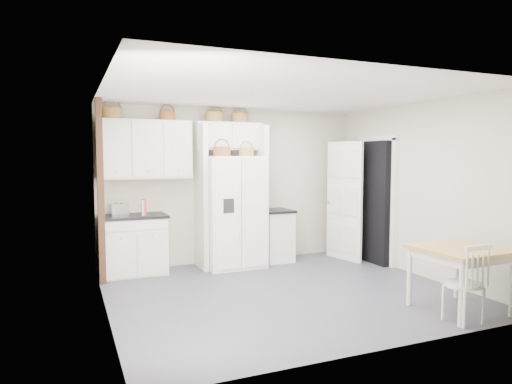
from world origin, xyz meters
name	(u,v)px	position (x,y,z in m)	size (l,w,h in m)	color
floor	(285,292)	(0.00, 0.00, 0.00)	(4.50, 4.50, 0.00)	#454451
ceiling	(286,93)	(0.00, 0.00, 2.60)	(4.50, 4.50, 0.00)	white
wall_back	(233,185)	(0.00, 2.00, 1.30)	(4.50, 4.50, 0.00)	beige
wall_left	(105,200)	(-2.25, 0.00, 1.30)	(4.00, 4.00, 0.00)	beige
wall_right	(420,189)	(2.25, 0.00, 1.30)	(4.00, 4.00, 0.00)	beige
refrigerator	(233,212)	(-0.15, 1.60, 0.90)	(0.93, 0.75, 1.80)	white
base_cab_left	(134,246)	(-1.72, 1.70, 0.44)	(0.94, 0.59, 0.87)	white
base_cab_right	(275,236)	(0.66, 1.70, 0.42)	(0.48, 0.58, 0.85)	white
dining_table	(459,279)	(1.53, -1.45, 0.37)	(0.89, 0.89, 0.74)	#A87930
windsor_chair	(464,284)	(1.27, -1.75, 0.42)	(0.41, 0.37, 0.83)	white
counter_left	(133,216)	(-1.72, 1.70, 0.89)	(0.98, 0.63, 0.04)	black
counter_right	(276,211)	(0.66, 1.70, 0.87)	(0.52, 0.62, 0.04)	black
toaster	(119,210)	(-1.93, 1.71, 1.00)	(0.26, 0.15, 0.18)	silver
cookbook_red	(144,207)	(-1.57, 1.62, 1.03)	(0.04, 0.16, 0.24)	#B8321F
cookbook_cream	(143,207)	(-1.58, 1.62, 1.03)	(0.03, 0.16, 0.23)	beige
basket_upper_a	(112,113)	(-1.97, 1.83, 2.43)	(0.29, 0.29, 0.16)	brown
basket_upper_c	(167,116)	(-1.15, 1.83, 2.42)	(0.24, 0.24, 0.14)	brown
basket_bridge_a	(214,117)	(-0.39, 1.83, 2.43)	(0.29, 0.29, 0.16)	brown
basket_bridge_b	(240,118)	(0.05, 1.83, 2.43)	(0.28, 0.28, 0.16)	brown
basket_fridge_a	(222,152)	(-0.37, 1.50, 1.87)	(0.28, 0.28, 0.15)	brown
basket_fridge_b	(246,152)	(0.04, 1.50, 1.86)	(0.24, 0.24, 0.13)	brown
upper_cabinet	(145,149)	(-1.50, 1.83, 1.90)	(1.40, 0.34, 0.90)	white
bridge_cabinet	(228,136)	(-0.15, 1.83, 2.12)	(1.12, 0.34, 0.45)	white
fridge_panel_left	(201,197)	(-0.66, 1.70, 1.15)	(0.08, 0.60, 2.30)	white
fridge_panel_right	(260,195)	(0.36, 1.70, 1.15)	(0.08, 0.60, 2.30)	white
trim_post	(101,192)	(-2.20, 1.35, 1.30)	(0.09, 0.09, 2.60)	#371912
doorway_void	(373,202)	(2.16, 1.00, 1.02)	(0.18, 0.85, 2.05)	black
door_slab	(344,201)	(1.80, 1.33, 1.02)	(0.80, 0.04, 2.05)	white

